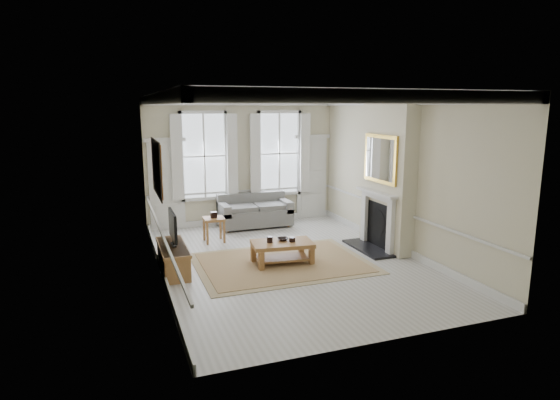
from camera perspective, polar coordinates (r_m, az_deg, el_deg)
name	(u,v)px	position (r m, az deg, el deg)	size (l,w,h in m)	color
floor	(289,262)	(9.84, 1.10, -7.53)	(7.20, 7.20, 0.00)	#B7B5AD
ceiling	(290,95)	(9.32, 1.19, 12.68)	(7.20, 7.20, 0.00)	white
back_wall	(242,162)	(12.83, -4.62, 4.65)	(5.20, 5.20, 0.00)	beige
left_wall	(157,189)	(8.85, -14.79, 1.34)	(7.20, 7.20, 0.00)	beige
right_wall	(400,175)	(10.63, 14.37, 2.97)	(7.20, 7.20, 0.00)	beige
window_left	(204,156)	(12.52, -9.23, 5.30)	(1.26, 0.20, 2.20)	#B2BCC6
window_right	(279,153)	(13.07, -0.11, 5.69)	(1.26, 0.20, 2.20)	#B2BCC6
door_left	(167,186)	(12.49, -13.64, 1.64)	(0.90, 0.08, 2.30)	silver
door_right	(312,178)	(13.54, 3.87, 2.66)	(0.90, 0.08, 2.30)	silver
painting	(157,168)	(9.10, -14.82, 3.83)	(0.05, 1.66, 1.06)	#AF6B1E
chimney_breast	(388,174)	(10.70, 13.00, 3.08)	(0.35, 1.70, 3.38)	beige
hearth	(368,248)	(10.84, 10.70, -5.80)	(0.55, 1.50, 0.05)	black
fireplace	(377,217)	(10.76, 11.76, -2.07)	(0.21, 1.45, 1.33)	silver
mirror	(380,159)	(10.54, 12.09, 4.92)	(0.06, 1.26, 1.06)	gold
sofa	(254,213)	(12.63, -3.14, -1.58)	(1.90, 0.93, 0.87)	#5D5D5B
side_table	(214,222)	(11.25, -8.07, -2.70)	(0.50, 0.50, 0.59)	brown
rug	(282,263)	(9.73, 0.27, -7.68)	(3.50, 2.60, 0.02)	tan
coffee_table	(282,246)	(9.61, 0.27, -5.59)	(1.31, 0.85, 0.46)	brown
ceramic_pot_a	(270,240)	(9.54, -1.25, -4.84)	(0.12, 0.12, 0.12)	black
ceramic_pot_b	(292,239)	(9.60, 1.50, -4.83)	(0.13, 0.13, 0.09)	black
bowl	(283,239)	(9.69, 0.35, -4.79)	(0.23, 0.23, 0.06)	black
tv_stand	(173,258)	(9.44, -12.89, -6.96)	(0.47, 1.47, 0.52)	brown
tv	(173,226)	(9.26, -12.93, -3.08)	(0.08, 0.90, 0.68)	black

